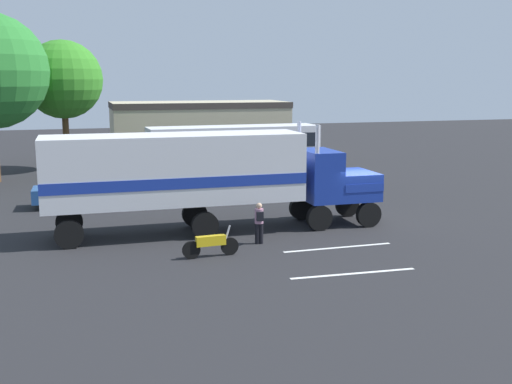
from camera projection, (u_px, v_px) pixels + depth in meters
The scene contains 10 objects.
ground_plane at pixel (356, 223), 27.75m from camera, with size 120.00×120.00×0.00m, color #232326.
lane_stripe_near at pixel (338, 248), 23.73m from camera, with size 4.40×0.16×0.01m, color silver.
lane_stripe_mid at pixel (354, 274), 20.56m from camera, with size 4.40×0.16×0.01m, color silver.
semi_truck at pixel (202, 173), 25.73m from camera, with size 14.21×2.93×4.50m.
person_bystander at pixel (259, 221), 24.16m from camera, with size 0.34×0.46×1.63m.
parked_bus at pixel (234, 147), 39.89m from camera, with size 11.04×2.77×3.40m.
parked_car at pixel (79, 191), 31.37m from camera, with size 4.46×1.95×1.57m.
motorcycle at pixel (211, 244), 22.43m from camera, with size 2.11×0.32×1.12m.
tree_left at pixel (63, 80), 42.96m from camera, with size 5.41×5.41×9.04m.
building_backdrop at pixel (200, 126), 53.35m from camera, with size 14.92×6.29×4.47m.
Camera 1 is at (-12.25, -24.53, 6.34)m, focal length 43.62 mm.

